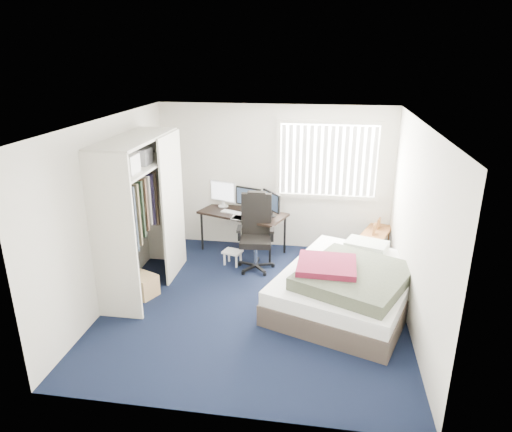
{
  "coord_description": "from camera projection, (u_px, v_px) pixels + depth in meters",
  "views": [
    {
      "loc": [
        0.86,
        -5.49,
        3.28
      ],
      "look_at": [
        -0.06,
        0.4,
        1.15
      ],
      "focal_mm": 32.0,
      "sensor_mm": 36.0,
      "label": 1
    }
  ],
  "objects": [
    {
      "name": "closet",
      "position": [
        141.0,
        200.0,
        6.37
      ],
      "size": [
        0.64,
        1.84,
        2.22
      ],
      "color": "beige",
      "rests_on": "ground"
    },
    {
      "name": "bed",
      "position": [
        348.0,
        285.0,
        6.22
      ],
      "size": [
        2.31,
        2.64,
        0.72
      ],
      "color": "#3F342D",
      "rests_on": "ground"
    },
    {
      "name": "window_assembly",
      "position": [
        328.0,
        161.0,
        7.56
      ],
      "size": [
        1.72,
        0.09,
        1.32
      ],
      "color": "white",
      "rests_on": "ground"
    },
    {
      "name": "nightstand",
      "position": [
        376.0,
        234.0,
        7.54
      ],
      "size": [
        0.61,
        0.84,
        0.7
      ],
      "color": "brown",
      "rests_on": "ground"
    },
    {
      "name": "desk",
      "position": [
        244.0,
        210.0,
        7.78
      ],
      "size": [
        1.6,
        1.13,
        1.18
      ],
      "color": "black",
      "rests_on": "ground"
    },
    {
      "name": "footstool",
      "position": [
        232.0,
        254.0,
        7.45
      ],
      "size": [
        0.35,
        0.31,
        0.24
      ],
      "color": "white",
      "rests_on": "ground"
    },
    {
      "name": "office_chair",
      "position": [
        256.0,
        240.0,
        7.28
      ],
      "size": [
        0.63,
        0.63,
        1.23
      ],
      "color": "black",
      "rests_on": "ground"
    },
    {
      "name": "pine_box",
      "position": [
        142.0,
        285.0,
        6.52
      ],
      "size": [
        0.5,
        0.45,
        0.31
      ],
      "primitive_type": "cube",
      "rotation": [
        0.0,
        0.0,
        -0.43
      ],
      "color": "tan",
      "rests_on": "ground"
    },
    {
      "name": "room_shell",
      "position": [
        256.0,
        200.0,
        5.82
      ],
      "size": [
        4.2,
        4.2,
        4.2
      ],
      "color": "silver",
      "rests_on": "ground"
    },
    {
      "name": "ground",
      "position": [
        256.0,
        304.0,
        6.33
      ],
      "size": [
        4.2,
        4.2,
        0.0
      ],
      "primitive_type": "plane",
      "color": "black",
      "rests_on": "ground"
    }
  ]
}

